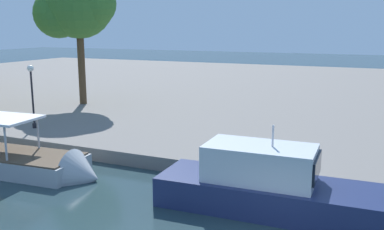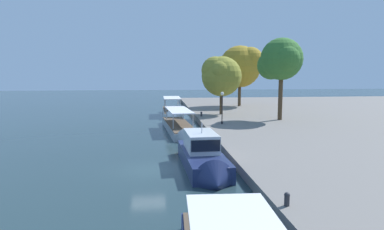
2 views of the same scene
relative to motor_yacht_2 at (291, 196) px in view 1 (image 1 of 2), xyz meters
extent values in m
cube|color=slate|center=(0.02, 29.82, -0.34)|extent=(120.00, 55.00, 0.71)
cone|color=#9EA3A8|center=(-9.45, -0.26, -0.54)|extent=(1.58, 2.60, 2.50)
cylinder|color=#B2B2B7|center=(-12.95, 0.60, 1.03)|extent=(0.10, 0.10, 1.62)
cylinder|color=#B2B2B7|center=(-12.79, -1.62, 1.03)|extent=(0.10, 0.10, 1.62)
cube|color=navy|center=(-0.54, -0.02, -0.34)|extent=(9.33, 3.14, 1.64)
cube|color=silver|center=(-1.23, -0.04, 1.17)|extent=(4.23, 2.39, 1.39)
cube|color=black|center=(0.38, 0.01, 1.24)|extent=(1.18, 2.14, 0.83)
cylinder|color=silver|center=(-0.77, -0.03, 2.28)|extent=(0.08, 0.08, 0.83)
cylinder|color=black|center=(-17.19, 4.70, 1.81)|extent=(0.12, 0.12, 3.60)
sphere|color=white|center=(-17.19, 4.70, 3.80)|extent=(0.41, 0.41, 0.41)
cylinder|color=black|center=(-17.19, 4.70, 0.16)|extent=(0.26, 0.26, 0.30)
cylinder|color=#4C3823|center=(-20.02, 13.19, 3.04)|extent=(0.58, 0.58, 6.05)
sphere|color=#38702D|center=(-20.02, 13.19, 8.16)|extent=(5.60, 5.60, 5.60)
sphere|color=#38702D|center=(-18.62, 13.24, 8.12)|extent=(3.66, 3.66, 3.66)
sphere|color=#38702D|center=(-21.35, 12.27, 7.34)|extent=(3.86, 3.86, 3.86)
camera|label=1|loc=(2.93, -15.67, 6.28)|focal=40.58mm
camera|label=2|loc=(24.89, -3.44, 6.55)|focal=32.31mm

